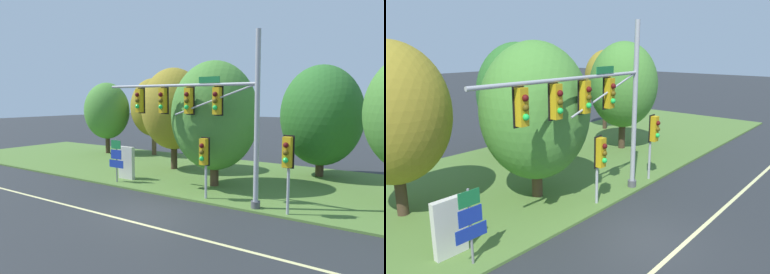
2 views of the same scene
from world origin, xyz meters
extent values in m
plane|color=#282B2D|center=(0.00, 0.00, 0.00)|extent=(160.00, 160.00, 0.00)
cube|color=beige|center=(0.00, -1.20, 0.00)|extent=(36.00, 0.16, 0.01)
cube|color=#517533|center=(0.00, 8.25, 0.05)|extent=(48.00, 11.50, 0.10)
cylinder|color=#9EA0A5|center=(3.71, 2.94, 3.88)|extent=(0.22, 0.22, 7.57)
cylinder|color=#4C4C51|center=(3.71, 2.94, 0.25)|extent=(0.40, 0.40, 0.30)
cylinder|color=#9EA0A5|center=(-0.60, 2.94, 5.43)|extent=(8.61, 0.14, 0.14)
cylinder|color=#9EA0A5|center=(1.55, 2.94, 4.73)|extent=(4.33, 0.08, 1.48)
cube|color=gold|center=(1.74, 2.94, 4.70)|extent=(0.34, 0.28, 1.22)
cube|color=black|center=(1.74, 3.10, 4.70)|extent=(0.46, 0.04, 1.34)
sphere|color=#4C0C0C|center=(1.74, 2.76, 5.00)|extent=(0.22, 0.22, 0.22)
sphere|color=#51420C|center=(1.74, 2.76, 4.70)|extent=(0.22, 0.22, 0.22)
sphere|color=green|center=(1.74, 2.76, 4.40)|extent=(0.22, 0.22, 0.22)
cube|color=gold|center=(0.18, 2.94, 4.70)|extent=(0.34, 0.28, 1.22)
cube|color=black|center=(0.18, 3.10, 4.70)|extent=(0.46, 0.04, 1.34)
sphere|color=#4C0C0C|center=(0.18, 2.76, 5.00)|extent=(0.22, 0.22, 0.22)
sphere|color=#51420C|center=(0.18, 2.76, 4.70)|extent=(0.22, 0.22, 0.22)
sphere|color=green|center=(0.18, 2.76, 4.40)|extent=(0.22, 0.22, 0.22)
cube|color=gold|center=(-1.38, 2.94, 4.70)|extent=(0.34, 0.28, 1.22)
cube|color=black|center=(-1.38, 3.10, 4.70)|extent=(0.46, 0.04, 1.34)
sphere|color=#4C0C0C|center=(-1.38, 2.76, 5.00)|extent=(0.22, 0.22, 0.22)
sphere|color=#51420C|center=(-1.38, 2.76, 4.70)|extent=(0.22, 0.22, 0.22)
sphere|color=green|center=(-1.38, 2.76, 4.40)|extent=(0.22, 0.22, 0.22)
cube|color=gold|center=(-2.94, 2.94, 4.70)|extent=(0.34, 0.28, 1.22)
cube|color=black|center=(-2.94, 3.10, 4.70)|extent=(0.46, 0.04, 1.34)
sphere|color=#4C0C0C|center=(-2.94, 2.76, 5.00)|extent=(0.22, 0.22, 0.22)
sphere|color=#51420C|center=(-2.94, 2.76, 4.70)|extent=(0.22, 0.22, 0.22)
sphere|color=green|center=(-2.94, 2.76, 4.40)|extent=(0.22, 0.22, 0.22)
cube|color=#196B33|center=(1.35, 2.89, 5.65)|extent=(1.10, 0.04, 0.28)
cylinder|color=#9EA0A5|center=(1.10, 3.04, 1.51)|extent=(0.12, 0.12, 2.81)
cube|color=gold|center=(1.10, 2.84, 2.35)|extent=(0.34, 0.28, 1.22)
cube|color=black|center=(1.10, 3.00, 2.35)|extent=(0.46, 0.04, 1.34)
sphere|color=#4C0C0C|center=(1.10, 2.66, 2.65)|extent=(0.22, 0.22, 0.22)
sphere|color=#51420C|center=(1.10, 2.66, 2.35)|extent=(0.22, 0.22, 0.22)
sphere|color=green|center=(1.10, 2.66, 2.05)|extent=(0.22, 0.22, 0.22)
cylinder|color=#9EA0A5|center=(5.16, 2.88, 1.67)|extent=(0.12, 0.12, 3.14)
cube|color=gold|center=(5.16, 2.68, 2.68)|extent=(0.34, 0.28, 1.22)
cube|color=black|center=(5.16, 2.84, 2.68)|extent=(0.46, 0.04, 1.34)
sphere|color=#4C0C0C|center=(5.16, 2.50, 2.98)|extent=(0.22, 0.22, 0.22)
sphere|color=#51420C|center=(5.16, 2.50, 2.68)|extent=(0.22, 0.22, 0.22)
sphere|color=green|center=(5.16, 2.50, 2.38)|extent=(0.22, 0.22, 0.22)
cylinder|color=slate|center=(-4.94, 3.14, 1.31)|extent=(0.08, 0.08, 2.42)
cube|color=#197238|center=(-4.94, 3.11, 2.23)|extent=(0.72, 0.03, 0.48)
cube|color=#193399|center=(-4.94, 3.11, 1.67)|extent=(0.81, 0.03, 0.52)
cube|color=#193399|center=(-4.94, 3.11, 1.14)|extent=(1.07, 0.03, 0.43)
cylinder|color=#423021|center=(-13.87, 10.70, 1.40)|extent=(0.38, 0.38, 2.60)
ellipsoid|color=#478433|center=(-13.87, 10.70, 3.75)|extent=(3.84, 3.84, 4.80)
cylinder|color=brown|center=(-9.93, 12.24, 1.56)|extent=(0.38, 0.38, 2.91)
ellipsoid|color=olive|center=(-9.93, 12.24, 4.07)|extent=(3.85, 3.85, 4.81)
cylinder|color=#423021|center=(-4.71, 8.17, 1.52)|extent=(0.43, 0.43, 2.84)
ellipsoid|color=olive|center=(-4.71, 8.17, 4.13)|extent=(4.31, 4.31, 5.38)
cylinder|color=#4C3823|center=(0.05, 5.54, 1.35)|extent=(0.47, 0.47, 2.51)
ellipsoid|color=#478433|center=(0.05, 5.54, 3.89)|extent=(4.66, 4.66, 5.83)
cylinder|color=#423021|center=(4.03, 11.29, 1.28)|extent=(0.48, 0.48, 2.37)
ellipsoid|color=#2D6B28|center=(4.03, 11.29, 3.79)|extent=(4.83, 4.83, 6.04)
cube|color=beige|center=(-5.09, 4.07, 1.05)|extent=(1.10, 0.24, 1.90)
cube|color=#4C4C51|center=(-5.49, 4.07, 0.15)|extent=(0.10, 0.20, 0.10)
cube|color=#4C4C51|center=(-4.69, 4.07, 0.15)|extent=(0.10, 0.20, 0.10)
camera|label=1|loc=(10.40, -11.55, 4.81)|focal=35.00mm
camera|label=2|loc=(-10.62, -5.90, 6.55)|focal=35.00mm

